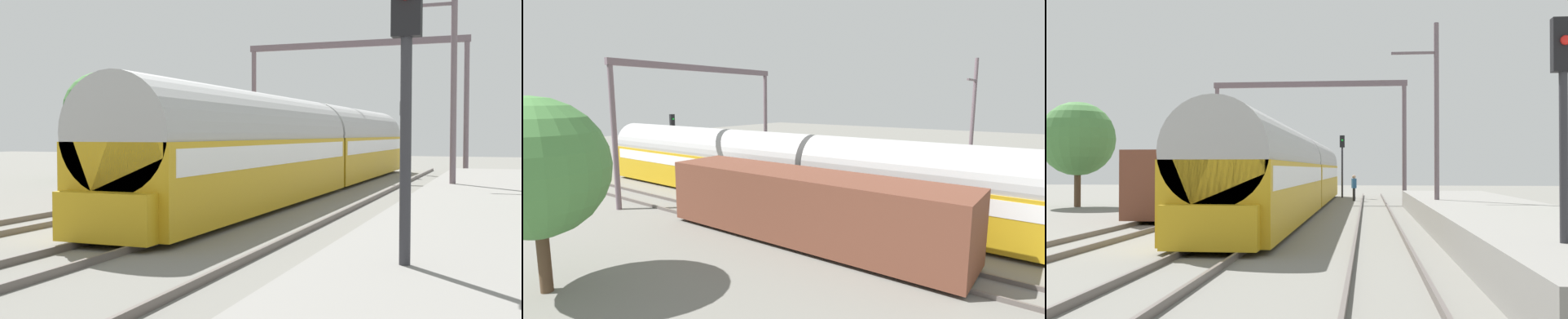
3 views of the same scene
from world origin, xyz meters
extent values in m
plane|color=slate|center=(0.00, 0.00, 0.00)|extent=(120.00, 120.00, 0.00)
cube|color=#5C534F|center=(-4.87, 0.00, 0.08)|extent=(0.08, 60.00, 0.16)
cube|color=#5C534F|center=(-3.44, 0.00, 0.08)|extent=(0.08, 60.00, 0.16)
cube|color=#5C534F|center=(-0.72, 0.00, 0.08)|extent=(0.08, 60.00, 0.16)
cube|color=#5C534F|center=(0.72, 0.00, 0.08)|extent=(0.08, 60.00, 0.16)
cube|color=#5C534F|center=(3.44, 0.00, 0.08)|extent=(0.08, 60.00, 0.16)
cube|color=#5C534F|center=(4.87, 0.00, 0.08)|extent=(0.08, 60.00, 0.16)
cube|color=gray|center=(7.97, 2.00, 0.45)|extent=(4.40, 28.00, 0.90)
cube|color=gold|center=(0.00, 3.88, 1.26)|extent=(2.90, 16.00, 2.20)
cube|color=white|center=(0.00, 3.88, 1.89)|extent=(2.93, 15.36, 0.64)
cylinder|color=#A8A8A8|center=(0.00, 3.88, 2.56)|extent=(2.84, 16.00, 2.84)
cube|color=gold|center=(0.00, 20.23, 1.26)|extent=(2.90, 16.00, 2.20)
cube|color=white|center=(0.00, 20.23, 1.89)|extent=(2.93, 15.36, 0.64)
cylinder|color=#A8A8A8|center=(0.00, 20.23, 2.56)|extent=(2.84, 16.00, 2.84)
cube|color=gold|center=(0.00, -4.37, 0.71)|extent=(2.40, 0.50, 1.10)
cube|color=brown|center=(-4.16, 9.76, 1.51)|extent=(2.80, 13.00, 2.70)
cube|color=black|center=(-4.16, 9.76, 0.21)|extent=(2.52, 11.96, 0.10)
cylinder|color=#2A2A2A|center=(2.89, 21.54, 0.42)|extent=(0.23, 0.23, 0.85)
cube|color=#285684|center=(2.89, 21.54, 1.17)|extent=(0.35, 0.45, 0.64)
sphere|color=tan|center=(2.89, 21.54, 1.61)|extent=(0.24, 0.24, 0.24)
cylinder|color=#2D2D33|center=(7.03, -8.20, 1.87)|extent=(0.14, 0.14, 3.73)
cube|color=black|center=(7.03, -8.20, 4.18)|extent=(0.36, 0.20, 0.90)
sphere|color=red|center=(7.03, -8.32, 4.24)|extent=(0.16, 0.16, 0.16)
cylinder|color=#2D2D33|center=(1.92, 26.08, 1.87)|extent=(0.14, 0.14, 3.74)
cube|color=black|center=(1.92, 26.08, 4.19)|extent=(0.36, 0.20, 0.90)
sphere|color=#19D133|center=(1.92, 25.96, 4.28)|extent=(0.16, 0.16, 0.16)
cylinder|color=#695861|center=(-6.16, 20.32, 3.75)|extent=(0.28, 0.28, 7.50)
cylinder|color=#695861|center=(6.16, 20.32, 3.75)|extent=(0.28, 0.28, 7.50)
cube|color=#695861|center=(0.00, 20.32, 7.68)|extent=(12.71, 0.24, 0.36)
cylinder|color=#695861|center=(6.56, 5.82, 4.00)|extent=(0.20, 0.20, 8.00)
cube|color=#695861|center=(5.66, 5.82, 6.80)|extent=(1.80, 0.10, 0.10)
cylinder|color=#4C3826|center=(-12.48, 13.69, 1.14)|extent=(0.36, 0.36, 2.28)
sphere|color=#498341|center=(-12.48, 13.69, 3.84)|extent=(4.17, 4.17, 4.17)
camera|label=1|loc=(8.19, -16.36, 2.53)|focal=44.67mm
camera|label=2|loc=(-17.20, 1.12, 5.84)|focal=27.16mm
camera|label=3|loc=(3.79, -18.44, 2.12)|focal=41.11mm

